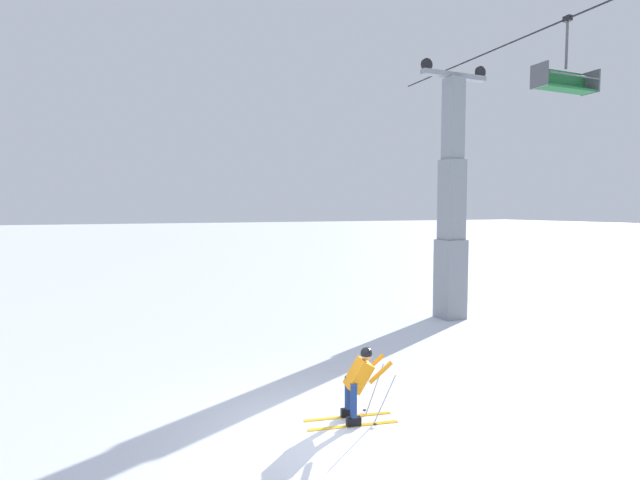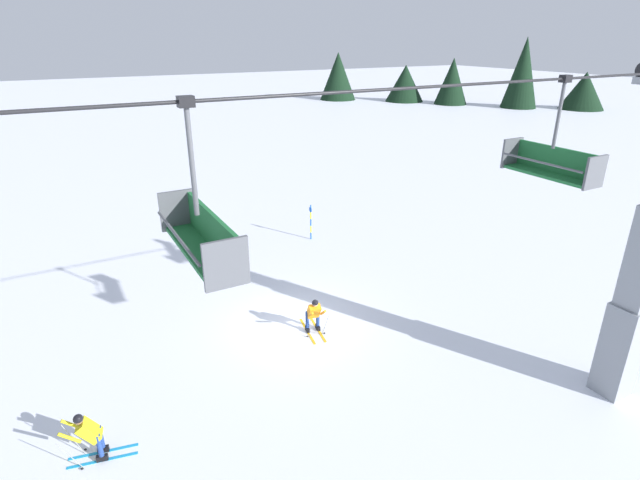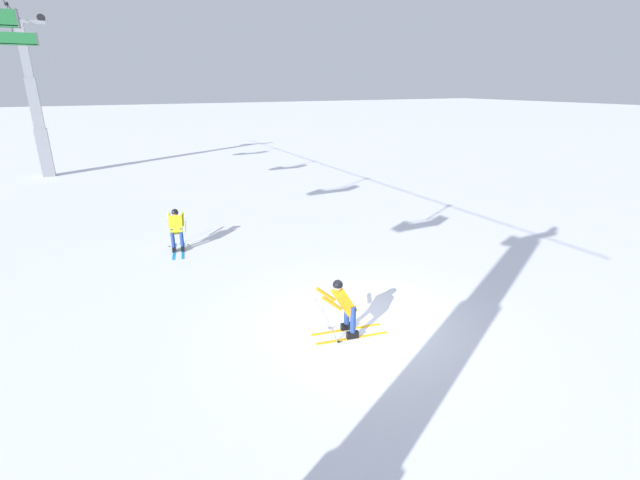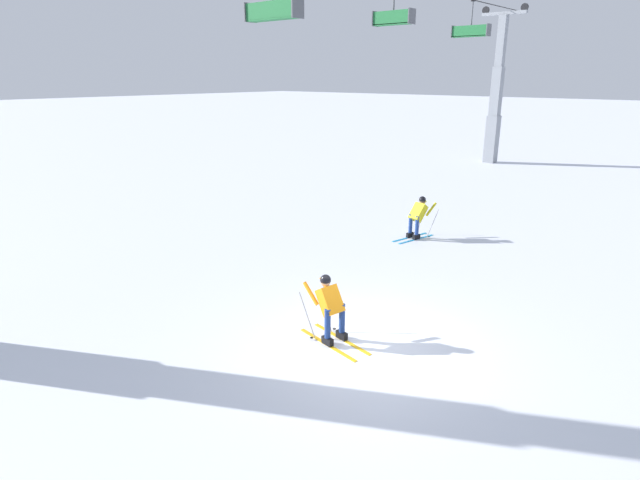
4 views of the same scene
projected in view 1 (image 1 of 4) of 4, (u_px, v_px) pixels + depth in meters
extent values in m
plane|color=white|center=(325.00, 436.00, 8.60)|extent=(260.00, 260.00, 0.00)
cube|color=yellow|center=(348.00, 417.00, 9.38)|extent=(0.41, 1.76, 0.01)
cube|color=black|center=(348.00, 412.00, 9.37)|extent=(0.16, 0.30, 0.16)
cylinder|color=navy|center=(348.00, 392.00, 9.34)|extent=(0.13, 0.13, 0.65)
cube|color=yellow|center=(354.00, 426.00, 8.99)|extent=(0.41, 1.76, 0.01)
cube|color=black|center=(354.00, 421.00, 8.98)|extent=(0.16, 0.30, 0.16)
cylinder|color=navy|center=(354.00, 400.00, 8.95)|extent=(0.13, 0.13, 0.65)
cube|color=orange|center=(359.00, 375.00, 9.16)|extent=(0.51, 0.60, 0.65)
sphere|color=tan|center=(366.00, 355.00, 9.16)|extent=(0.22, 0.22, 0.22)
sphere|color=black|center=(366.00, 353.00, 9.16)|extent=(0.23, 0.23, 0.23)
cylinder|color=orange|center=(373.00, 365.00, 9.45)|extent=(0.17, 0.49, 0.43)
cylinder|color=gray|center=(374.00, 392.00, 9.54)|extent=(0.05, 0.49, 1.11)
cylinder|color=black|center=(365.00, 410.00, 9.58)|extent=(0.07, 0.07, 0.01)
cylinder|color=orange|center=(381.00, 372.00, 9.00)|extent=(0.17, 0.49, 0.43)
cylinder|color=gray|center=(383.00, 403.00, 9.01)|extent=(0.22, 0.45, 1.11)
cylinder|color=black|center=(375.00, 424.00, 8.95)|extent=(0.07, 0.07, 0.01)
cube|color=gray|center=(450.00, 279.00, 17.77)|extent=(0.90, 0.90, 2.96)
cube|color=gray|center=(452.00, 200.00, 17.58)|extent=(0.75, 0.75, 2.96)
cube|color=gray|center=(453.00, 119.00, 17.38)|extent=(0.61, 0.61, 2.96)
cube|color=gray|center=(454.00, 75.00, 17.27)|extent=(0.28, 2.77, 0.18)
cylinder|color=black|center=(480.00, 72.00, 17.72)|extent=(0.10, 0.44, 0.44)
cylinder|color=black|center=(427.00, 65.00, 16.79)|extent=(0.10, 0.44, 0.44)
cube|color=black|center=(568.00, 19.00, 12.87)|extent=(0.20, 0.16, 0.14)
cylinder|color=#4C4F54|center=(567.00, 44.00, 12.92)|extent=(0.07, 0.07, 1.34)
cube|color=#1E6633|center=(565.00, 89.00, 13.00)|extent=(0.45, 1.96, 0.06)
cube|color=#1E6633|center=(560.00, 81.00, 13.16)|extent=(0.06, 1.96, 0.55)
cylinder|color=#4C4F54|center=(575.00, 75.00, 12.70)|extent=(0.04, 1.86, 0.04)
cube|color=#4C4F54|center=(591.00, 83.00, 13.36)|extent=(0.57, 0.05, 0.63)
cube|color=#4C4F54|center=(539.00, 75.00, 12.60)|extent=(0.57, 0.05, 0.63)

